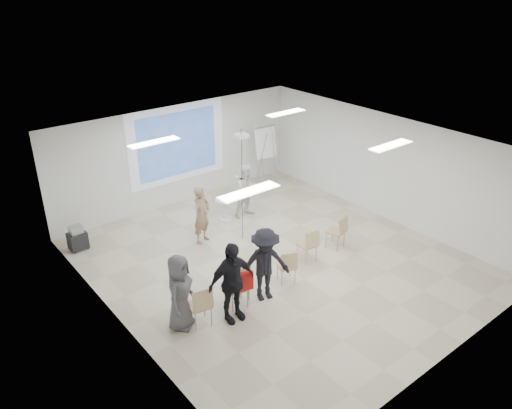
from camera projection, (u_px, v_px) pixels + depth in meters
floor at (276, 263)px, 12.32m from camera, size 8.00×9.00×0.10m
ceiling at (279, 143)px, 10.98m from camera, size 8.00×9.00×0.10m
wall_back at (177, 154)px, 14.85m from camera, size 8.00×0.10×3.00m
wall_left at (115, 265)px, 9.37m from camera, size 0.10×9.00×3.00m
wall_right at (387, 167)px, 13.94m from camera, size 0.10×9.00×3.00m
projection_halo at (178, 144)px, 14.65m from camera, size 3.20×0.01×2.30m
projection_image at (178, 144)px, 14.64m from camera, size 2.60×0.01×1.90m
pedestal_table at (225, 208)px, 14.16m from camera, size 0.67×0.67×0.65m
player_left at (202, 211)px, 12.80m from camera, size 0.77×0.65×1.78m
player_right at (247, 188)px, 14.18m from camera, size 0.87×0.70×1.75m
controller_left at (202, 196)px, 12.96m from camera, size 0.09×0.14×0.04m
controller_right at (237, 177)px, 14.12m from camera, size 0.04×0.12×0.04m
chair_far_left at (201, 303)px, 9.87m from camera, size 0.50×0.52×0.92m
chair_left_mid at (238, 286)px, 10.41m from camera, size 0.53×0.55×0.92m
chair_left_inner at (240, 280)px, 10.61m from camera, size 0.43×0.46×0.90m
chair_center at (287, 264)px, 11.25m from camera, size 0.52×0.54×0.83m
chair_right_inner at (309, 243)px, 12.07m from camera, size 0.45×0.48×0.88m
chair_right_far at (339, 229)px, 12.66m from camera, size 0.52×0.54×0.90m
red_jacket at (243, 282)px, 10.24m from camera, size 0.45×0.20×0.42m
laptop at (237, 280)px, 10.70m from camera, size 0.34×0.25×0.03m
audience_left at (232, 277)px, 9.87m from camera, size 1.22×0.78×2.03m
audience_mid at (265, 260)px, 10.53m from camera, size 1.39×1.01×1.92m
audience_outer at (179, 288)px, 9.72m from camera, size 1.06×1.00×1.81m
flipchart_easel at (265, 142)px, 15.83m from camera, size 0.88×0.67×2.05m
av_cart at (77, 239)px, 12.69m from camera, size 0.46×0.38×0.66m
ceiling_projector at (242, 141)px, 12.24m from camera, size 0.30×0.25×3.00m
fluor_panel_nw at (154, 142)px, 11.29m from camera, size 1.20×0.30×0.02m
fluor_panel_ne at (286, 113)px, 13.55m from camera, size 1.20×0.30×0.02m
fluor_panel_sw at (249, 192)px, 8.83m from camera, size 1.20×0.30×0.02m
fluor_panel_se at (391, 145)px, 11.09m from camera, size 1.20×0.30×0.02m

